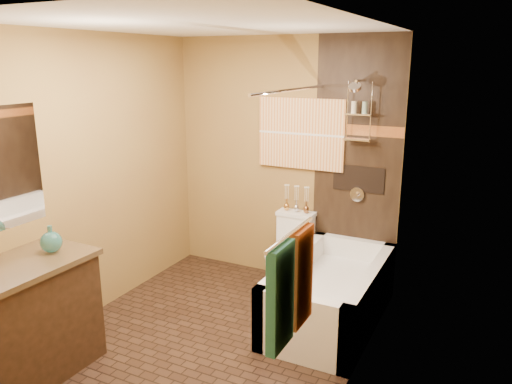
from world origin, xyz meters
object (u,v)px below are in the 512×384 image
Objects in this scene: bathtub at (330,298)px; toilet at (289,252)px; vanity at (24,320)px; sunset_painting at (301,134)px.

toilet reaches higher than bathtub.
sunset_painting is at bearing 67.04° from vanity.
sunset_painting is at bearing 89.49° from toilet.
bathtub is at bearing -38.52° from toilet.
toilet is at bearing -90.00° from sunset_painting.
vanity is at bearing -114.43° from sunset_painting.
sunset_painting is 2.93m from vanity.
sunset_painting reaches higher than vanity.
sunset_painting is 0.60× the size of bathtub.
vanity is at bearing -117.38° from toilet.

